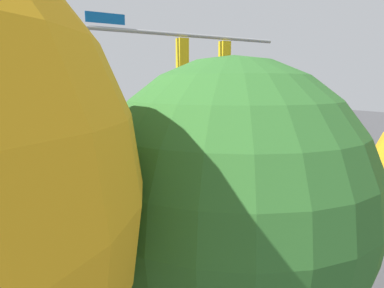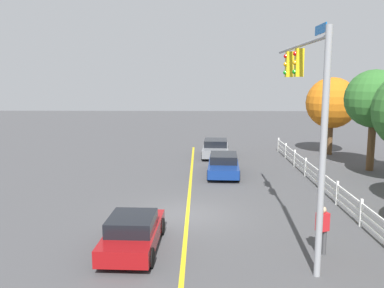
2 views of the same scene
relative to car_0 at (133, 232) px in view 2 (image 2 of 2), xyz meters
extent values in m
plane|color=#444447|center=(-3.75, 1.79, -0.62)|extent=(120.00, 120.00, 0.00)
cube|color=gold|center=(-7.75, 1.79, -0.61)|extent=(28.00, 0.16, 0.01)
cylinder|color=gray|center=(1.82, 5.88, 3.07)|extent=(0.20, 0.20, 7.38)
cylinder|color=gray|center=(-1.62, 5.88, 6.46)|extent=(6.88, 0.12, 0.12)
cube|color=#0C59B2|center=(0.92, 5.90, 6.74)|extent=(1.10, 0.03, 0.28)
cube|color=gold|center=(-1.48, 5.88, 5.86)|extent=(0.32, 0.28, 1.00)
sphere|color=red|center=(-1.48, 5.73, 6.18)|extent=(0.17, 0.17, 0.17)
sphere|color=orange|center=(-1.48, 5.73, 5.86)|extent=(0.17, 0.17, 0.17)
sphere|color=#148C19|center=(-1.48, 5.73, 5.54)|extent=(0.17, 0.17, 0.17)
cube|color=gold|center=(-3.09, 5.88, 5.86)|extent=(0.32, 0.28, 1.00)
sphere|color=red|center=(-3.09, 5.73, 6.18)|extent=(0.17, 0.17, 0.17)
sphere|color=orange|center=(-3.09, 5.73, 5.86)|extent=(0.17, 0.17, 0.17)
sphere|color=#148C19|center=(-3.09, 5.73, 5.54)|extent=(0.17, 0.17, 0.17)
cube|color=maroon|center=(-0.05, 0.00, -0.12)|extent=(4.16, 1.84, 0.56)
cube|color=black|center=(0.15, -0.01, 0.41)|extent=(1.92, 1.60, 0.50)
cylinder|color=black|center=(-1.47, -0.75, -0.30)|extent=(0.65, 0.24, 0.64)
cylinder|color=black|center=(-1.42, 0.84, -0.30)|extent=(0.65, 0.24, 0.64)
cylinder|color=black|center=(1.32, -0.84, -0.30)|extent=(0.65, 0.24, 0.64)
cylinder|color=black|center=(1.37, 0.75, -0.30)|extent=(0.65, 0.24, 0.64)
cube|color=navy|center=(-11.45, 3.81, -0.12)|extent=(4.89, 2.10, 0.56)
cube|color=black|center=(-11.69, 3.83, 0.40)|extent=(2.51, 1.79, 0.48)
cylinder|color=black|center=(-9.78, 4.58, -0.30)|extent=(0.65, 0.26, 0.64)
cylinder|color=black|center=(-9.87, 2.86, -0.30)|extent=(0.65, 0.26, 0.64)
cylinder|color=black|center=(-13.03, 4.76, -0.30)|extent=(0.65, 0.26, 0.64)
cylinder|color=black|center=(-13.13, 3.05, -0.30)|extent=(0.65, 0.26, 0.64)
cube|color=slate|center=(-17.43, 3.55, -0.11)|extent=(4.52, 2.16, 0.59)
cube|color=black|center=(-17.65, 3.56, 0.44)|extent=(2.32, 1.84, 0.50)
cylinder|color=black|center=(-15.88, 4.36, -0.30)|extent=(0.65, 0.26, 0.64)
cylinder|color=black|center=(-15.98, 2.57, -0.30)|extent=(0.65, 0.26, 0.64)
cylinder|color=black|center=(-18.88, 4.53, -0.30)|extent=(0.65, 0.26, 0.64)
cylinder|color=black|center=(-18.98, 2.74, -0.30)|extent=(0.65, 0.26, 0.64)
cylinder|color=#3F3F42|center=(0.34, 6.36, -0.19)|extent=(0.16, 0.16, 0.85)
cylinder|color=#3F3F42|center=(0.26, 6.54, -0.19)|extent=(0.16, 0.16, 0.85)
cube|color=red|center=(0.30, 6.45, 0.54)|extent=(0.40, 0.47, 0.62)
sphere|color=tan|center=(0.30, 6.45, 0.96)|extent=(0.22, 0.22, 0.22)
cube|color=white|center=(-19.75, 8.83, -0.04)|extent=(0.10, 0.10, 1.15)
cube|color=white|center=(-16.86, 8.83, -0.04)|extent=(0.10, 0.10, 1.15)
cube|color=white|center=(-13.97, 8.83, -0.04)|extent=(0.10, 0.10, 1.15)
cube|color=white|center=(-11.09, 8.83, -0.04)|extent=(0.10, 0.10, 1.15)
cube|color=white|center=(-8.20, 8.83, -0.04)|extent=(0.10, 0.10, 1.15)
cube|color=white|center=(-5.31, 8.83, -0.04)|extent=(0.10, 0.10, 1.15)
cube|color=white|center=(-2.42, 8.83, -0.04)|extent=(0.10, 0.10, 1.15)
cube|color=white|center=(-6.75, 8.83, 0.33)|extent=(26.00, 0.06, 0.09)
cube|color=white|center=(-6.75, 8.83, -0.02)|extent=(26.00, 0.06, 0.09)
cube|color=white|center=(-6.75, 8.83, -0.34)|extent=(26.00, 0.06, 0.09)
cylinder|color=brown|center=(-18.56, 12.65, 0.68)|extent=(0.40, 0.40, 2.60)
sphere|color=#C66614|center=(-18.56, 12.65, 3.47)|extent=(3.97, 3.97, 3.97)
cylinder|color=brown|center=(-12.81, 13.48, 1.02)|extent=(0.48, 0.48, 3.29)
sphere|color=#2D6628|center=(-12.81, 13.48, 4.06)|extent=(3.72, 3.72, 3.72)
camera|label=1|loc=(3.85, 15.75, 4.97)|focal=32.67mm
camera|label=2|loc=(13.41, 2.30, 5.26)|focal=37.94mm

